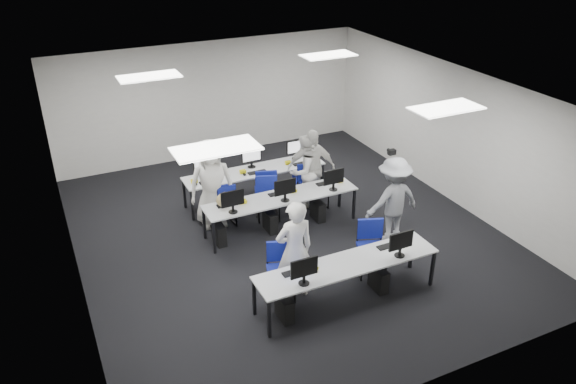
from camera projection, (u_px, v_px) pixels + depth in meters
name	position (u px, v px, depth m)	size (l,w,h in m)	color
room	(285.00, 166.00, 10.79)	(9.00, 9.02, 3.00)	black
ceiling_panels	(285.00, 91.00, 10.10)	(5.20, 4.60, 0.02)	white
desk_front	(348.00, 266.00, 9.24)	(3.20, 0.70, 0.73)	#B3B5B8
desk_mid	(281.00, 199.00, 11.32)	(3.20, 0.70, 0.73)	#B3B5B8
desk_back	(255.00, 172.00, 12.45)	(3.20, 0.70, 0.73)	#B3B5B8
equipment_front	(337.00, 285.00, 9.30)	(2.51, 0.41, 1.19)	#0E1EB8
equipment_mid	(273.00, 215.00, 11.38)	(2.91, 0.41, 1.19)	white
equipment_back	(263.00, 183.00, 12.68)	(2.91, 0.41, 1.19)	white
chair_0	(281.00, 280.00, 9.52)	(0.61, 0.63, 0.95)	navy
chair_1	(371.00, 257.00, 10.12)	(0.64, 0.66, 0.99)	navy
chair_2	(224.00, 213.00, 11.65)	(0.44, 0.47, 0.82)	navy
chair_3	(268.00, 204.00, 11.92)	(0.61, 0.64, 0.98)	navy
chair_4	(316.00, 197.00, 12.30)	(0.50, 0.53, 0.83)	navy
chair_5	(224.00, 208.00, 11.81)	(0.44, 0.48, 0.87)	navy
chair_6	(266.00, 199.00, 12.10)	(0.62, 0.65, 0.97)	navy
chair_7	(305.00, 187.00, 12.60)	(0.59, 0.62, 0.98)	navy
handbag	(225.00, 199.00, 10.89)	(0.36, 0.23, 0.29)	#96844D
student_0	(294.00, 250.00, 9.24)	(0.66, 0.43, 1.81)	#BCB8B1
student_1	(304.00, 171.00, 12.18)	(0.80, 0.62, 1.64)	#BCB8B1
student_2	(212.00, 183.00, 11.38)	(0.92, 0.60, 1.88)	#BCB8B1
student_3	(311.00, 168.00, 12.15)	(1.04, 0.43, 1.77)	#BCB8B1
photographer	(393.00, 200.00, 10.86)	(1.14, 0.65, 1.76)	gray
dslr_camera	(392.00, 152.00, 10.57)	(0.14, 0.18, 0.10)	black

